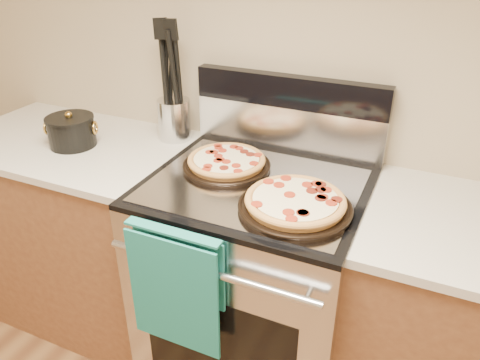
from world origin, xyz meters
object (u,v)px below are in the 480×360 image
at_px(utensil_crock, 174,119).
at_px(saucepan, 72,132).
at_px(range_body, 255,286).
at_px(pepperoni_pizza_back, 227,162).
at_px(pepperoni_pizza_front, 295,203).

xyz_separation_m(utensil_crock, saucepan, (-0.35, -0.24, -0.03)).
distance_m(range_body, pepperoni_pizza_back, 0.52).
bearing_deg(range_body, saucepan, -179.98).
xyz_separation_m(pepperoni_pizza_back, saucepan, (-0.68, -0.05, 0.02)).
xyz_separation_m(pepperoni_pizza_back, utensil_crock, (-0.34, 0.19, 0.05)).
height_order(pepperoni_pizza_back, saucepan, saucepan).
height_order(pepperoni_pizza_front, saucepan, saucepan).
relative_size(pepperoni_pizza_back, utensil_crock, 1.86).
relative_size(pepperoni_pizza_back, pepperoni_pizza_front, 0.90).
height_order(range_body, pepperoni_pizza_back, pepperoni_pizza_back).
height_order(range_body, saucepan, saucepan).
bearing_deg(utensil_crock, saucepan, -145.23).
xyz_separation_m(range_body, utensil_crock, (-0.48, 0.24, 0.55)).
bearing_deg(saucepan, range_body, 0.02).
relative_size(range_body, pepperoni_pizza_back, 2.82).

